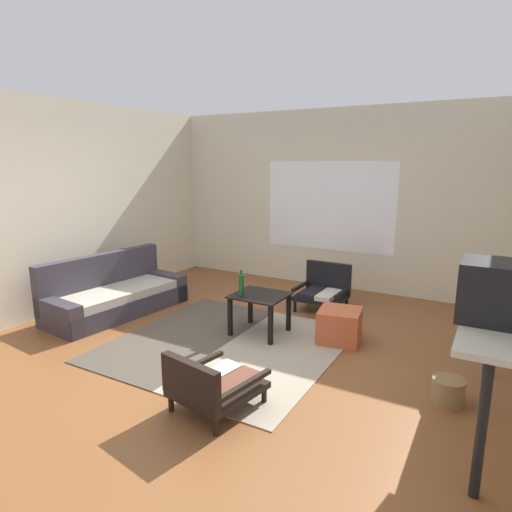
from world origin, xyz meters
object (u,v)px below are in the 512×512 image
couch (114,295)px  wicker_basket (448,391)px  armchair_striped_foreground (212,384)px  clay_vase (497,283)px  coffee_table (260,303)px  ottoman_orange (340,326)px  armchair_by_window (324,289)px  crt_television (496,292)px  glass_bottle (241,285)px  console_shelf (493,322)px

couch → wicker_basket: couch is taller
armchair_striped_foreground → clay_vase: size_ratio=2.27×
coffee_table → wicker_basket: 2.11m
ottoman_orange → couch: bearing=-169.5°
armchair_striped_foreground → ottoman_orange: (0.43, 1.79, -0.04)m
armchair_by_window → crt_television: bearing=-47.3°
couch → ottoman_orange: 2.90m
coffee_table → wicker_basket: size_ratio=2.28×
ottoman_orange → glass_bottle: size_ratio=1.46×
coffee_table → armchair_striped_foreground: 1.62m
couch → armchair_striped_foreground: size_ratio=2.54×
ottoman_orange → console_shelf: (1.42, -0.92, 0.62)m
coffee_table → crt_television: 2.58m
couch → armchair_by_window: couch is taller
coffee_table → armchair_striped_foreground: bearing=-74.5°
armchair_striped_foreground → wicker_basket: (1.60, 1.04, -0.12)m
wicker_basket → armchair_striped_foreground: bearing=-147.0°
couch → armchair_striped_foreground: couch is taller
armchair_striped_foreground → console_shelf: bearing=25.1°
couch → armchair_striped_foreground: 2.73m
ottoman_orange → wicker_basket: size_ratio=1.69×
couch → console_shelf: console_shelf is taller
coffee_table → ottoman_orange: (0.86, 0.23, -0.19)m
coffee_table → clay_vase: size_ratio=1.82×
ottoman_orange → wicker_basket: (1.17, -0.75, -0.08)m
ottoman_orange → clay_vase: 1.77m
couch → wicker_basket: (4.02, -0.22, -0.12)m
crt_television → coffee_table: bearing=157.3°
armchair_striped_foreground → crt_television: (1.85, 0.60, 0.87)m
crt_television → ottoman_orange: bearing=140.1°
crt_television → clay_vase: 0.56m
wicker_basket → ottoman_orange: bearing=147.4°
console_shelf → clay_vase: (-0.00, 0.29, 0.22)m
couch → coffee_table: 2.02m
crt_television → clay_vase: bearing=89.7°
crt_television → armchair_by_window: bearing=132.7°
coffee_table → wicker_basket: coffee_table is taller
armchair_by_window → ottoman_orange: bearing=-60.1°
armchair_by_window → ottoman_orange: armchair_by_window is taller
console_shelf → wicker_basket: bearing=146.0°
armchair_striped_foreground → crt_television: 2.13m
couch → console_shelf: size_ratio=1.02×
couch → wicker_basket: 4.03m
armchair_striped_foreground → console_shelf: size_ratio=0.40×
coffee_table → console_shelf: console_shelf is taller
console_shelf → glass_bottle: console_shelf is taller
coffee_table → ottoman_orange: size_ratio=1.35×
coffee_table → glass_bottle: size_ratio=1.97×
armchair_striped_foreground → console_shelf: 2.13m
crt_television → clay_vase: size_ratio=1.39×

